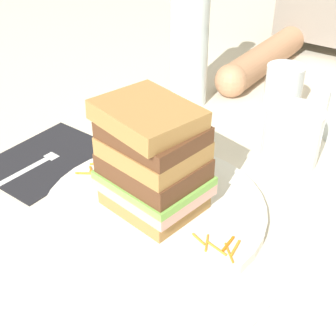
{
  "coord_description": "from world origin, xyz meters",
  "views": [
    {
      "loc": [
        0.27,
        -0.37,
        0.39
      ],
      "look_at": [
        -0.01,
        0.02,
        0.05
      ],
      "focal_mm": 49.47,
      "sensor_mm": 36.0,
      "label": 1
    }
  ],
  "objects_px": {
    "water_bottle": "(190,30)",
    "empty_tumbler_0": "(283,88)",
    "fork": "(35,163)",
    "knife": "(292,269)",
    "juice_glass": "(291,138)",
    "main_plate": "(154,209)",
    "napkin_dark": "(47,158)",
    "sandwich": "(153,160)"
  },
  "relations": [
    {
      "from": "water_bottle",
      "to": "empty_tumbler_0",
      "type": "distance_m",
      "value": 0.19
    },
    {
      "from": "fork",
      "to": "knife",
      "type": "distance_m",
      "value": 0.39
    },
    {
      "from": "knife",
      "to": "juice_glass",
      "type": "relative_size",
      "value": 2.37
    },
    {
      "from": "water_bottle",
      "to": "main_plate",
      "type": "bearing_deg",
      "value": -64.17
    },
    {
      "from": "knife",
      "to": "napkin_dark",
      "type": "bearing_deg",
      "value": -179.27
    },
    {
      "from": "knife",
      "to": "empty_tumbler_0",
      "type": "relative_size",
      "value": 2.46
    },
    {
      "from": "napkin_dark",
      "to": "fork",
      "type": "relative_size",
      "value": 1.07
    },
    {
      "from": "knife",
      "to": "water_bottle",
      "type": "distance_m",
      "value": 0.45
    },
    {
      "from": "juice_glass",
      "to": "empty_tumbler_0",
      "type": "bearing_deg",
      "value": 117.82
    },
    {
      "from": "main_plate",
      "to": "juice_glass",
      "type": "bearing_deg",
      "value": 67.24
    },
    {
      "from": "main_plate",
      "to": "empty_tumbler_0",
      "type": "height_order",
      "value": "empty_tumbler_0"
    },
    {
      "from": "napkin_dark",
      "to": "juice_glass",
      "type": "relative_size",
      "value": 2.1
    },
    {
      "from": "fork",
      "to": "juice_glass",
      "type": "height_order",
      "value": "juice_glass"
    },
    {
      "from": "fork",
      "to": "empty_tumbler_0",
      "type": "height_order",
      "value": "empty_tumbler_0"
    },
    {
      "from": "fork",
      "to": "knife",
      "type": "xyz_separation_m",
      "value": [
        0.39,
        0.03,
        -0.0
      ]
    },
    {
      "from": "fork",
      "to": "juice_glass",
      "type": "relative_size",
      "value": 1.96
    },
    {
      "from": "knife",
      "to": "water_bottle",
      "type": "height_order",
      "value": "water_bottle"
    },
    {
      "from": "fork",
      "to": "empty_tumbler_0",
      "type": "relative_size",
      "value": 2.05
    },
    {
      "from": "fork",
      "to": "knife",
      "type": "bearing_deg",
      "value": 3.98
    },
    {
      "from": "napkin_dark",
      "to": "empty_tumbler_0",
      "type": "xyz_separation_m",
      "value": [
        0.22,
        0.36,
        0.04
      ]
    },
    {
      "from": "main_plate",
      "to": "juice_glass",
      "type": "height_order",
      "value": "juice_glass"
    },
    {
      "from": "knife",
      "to": "main_plate",
      "type": "bearing_deg",
      "value": -176.4
    },
    {
      "from": "main_plate",
      "to": "knife",
      "type": "xyz_separation_m",
      "value": [
        0.18,
        0.01,
        -0.01
      ]
    },
    {
      "from": "knife",
      "to": "water_bottle",
      "type": "relative_size",
      "value": 0.68
    },
    {
      "from": "napkin_dark",
      "to": "knife",
      "type": "xyz_separation_m",
      "value": [
        0.39,
        0.0,
        0.0
      ]
    },
    {
      "from": "main_plate",
      "to": "sandwich",
      "type": "relative_size",
      "value": 2.0
    },
    {
      "from": "knife",
      "to": "fork",
      "type": "bearing_deg",
      "value": -176.02
    },
    {
      "from": "juice_glass",
      "to": "knife",
      "type": "bearing_deg",
      "value": -65.24
    },
    {
      "from": "main_plate",
      "to": "juice_glass",
      "type": "distance_m",
      "value": 0.23
    },
    {
      "from": "sandwich",
      "to": "napkin_dark",
      "type": "relative_size",
      "value": 0.8
    },
    {
      "from": "napkin_dark",
      "to": "juice_glass",
      "type": "bearing_deg",
      "value": 34.9
    },
    {
      "from": "main_plate",
      "to": "empty_tumbler_0",
      "type": "xyz_separation_m",
      "value": [
        0.01,
        0.36,
        0.03
      ]
    },
    {
      "from": "napkin_dark",
      "to": "fork",
      "type": "distance_m",
      "value": 0.02
    },
    {
      "from": "napkin_dark",
      "to": "water_bottle",
      "type": "height_order",
      "value": "water_bottle"
    },
    {
      "from": "water_bottle",
      "to": "empty_tumbler_0",
      "type": "relative_size",
      "value": 3.6
    },
    {
      "from": "napkin_dark",
      "to": "fork",
      "type": "xyz_separation_m",
      "value": [
        -0.0,
        -0.02,
        0.0
      ]
    },
    {
      "from": "main_plate",
      "to": "napkin_dark",
      "type": "bearing_deg",
      "value": 178.19
    },
    {
      "from": "water_bottle",
      "to": "napkin_dark",
      "type": "bearing_deg",
      "value": -103.15
    },
    {
      "from": "sandwich",
      "to": "juice_glass",
      "type": "xyz_separation_m",
      "value": [
        0.09,
        0.21,
        -0.04
      ]
    },
    {
      "from": "napkin_dark",
      "to": "knife",
      "type": "bearing_deg",
      "value": 0.73
    },
    {
      "from": "sandwich",
      "to": "juice_glass",
      "type": "relative_size",
      "value": 1.67
    },
    {
      "from": "juice_glass",
      "to": "empty_tumbler_0",
      "type": "relative_size",
      "value": 1.04
    }
  ]
}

